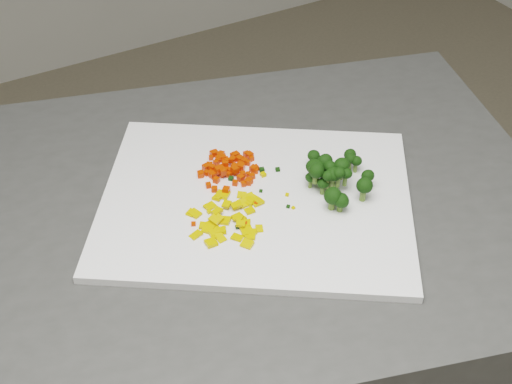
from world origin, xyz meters
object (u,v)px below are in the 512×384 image
cutting_board (256,201)px  carrot_pile (226,165)px  broccoli_pile (329,171)px  pepper_pile (229,215)px

cutting_board → carrot_pile: 0.07m
cutting_board → broccoli_pile: (0.10, -0.03, 0.03)m
carrot_pile → broccoli_pile: broccoli_pile is taller
cutting_board → pepper_pile: pepper_pile is taller
pepper_pile → broccoli_pile: (0.15, -0.01, 0.02)m
cutting_board → broccoli_pile: size_ratio=3.75×
cutting_board → carrot_pile: (-0.01, 0.07, 0.02)m
cutting_board → pepper_pile: 0.06m
cutting_board → pepper_pile: (-0.05, -0.02, 0.01)m
carrot_pile → broccoli_pile: 0.15m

